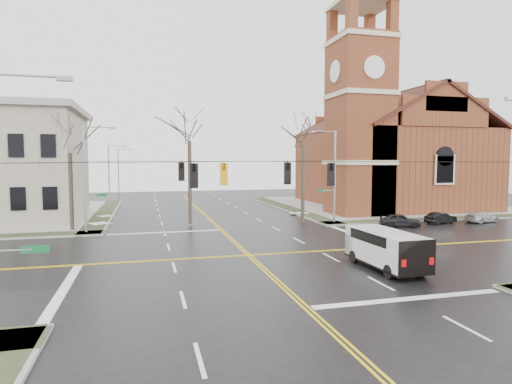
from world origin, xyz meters
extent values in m
plane|color=black|center=(0.00, 0.00, 0.00)|extent=(120.00, 120.00, 0.00)
cube|color=gray|center=(25.00, 25.00, 0.07)|extent=(30.00, 30.00, 0.15)
cube|color=#28331B|center=(11.20, 25.00, 0.15)|extent=(2.00, 30.00, 0.02)
cube|color=#28331B|center=(25.00, 11.20, 0.15)|extent=(30.00, 2.00, 0.02)
cube|color=#28331B|center=(-11.20, 25.00, 0.15)|extent=(2.00, 30.00, 0.02)
cube|color=gold|center=(-0.12, 0.00, 0.01)|extent=(0.12, 100.00, 0.01)
cube|color=gold|center=(0.12, 0.00, 0.01)|extent=(0.12, 100.00, 0.01)
cube|color=gold|center=(0.00, -0.12, 0.01)|extent=(100.00, 0.12, 0.01)
cube|color=gold|center=(0.00, 0.12, 0.01)|extent=(100.00, 0.12, 0.01)
cube|color=silver|center=(5.00, -10.50, 0.01)|extent=(9.50, 0.50, 0.01)
cube|color=silver|center=(-5.00, 10.50, 0.01)|extent=(9.50, 0.50, 0.01)
cube|color=silver|center=(-10.50, -5.00, 0.01)|extent=(0.50, 9.50, 0.01)
cube|color=silver|center=(10.50, 5.00, 0.01)|extent=(0.50, 9.50, 0.01)
cube|color=brown|center=(17.00, 17.00, 10.00)|extent=(6.00, 6.00, 20.00)
cube|color=beige|center=(17.00, 17.00, 19.50)|extent=(6.30, 6.30, 0.50)
cylinder|color=silver|center=(17.00, 13.95, 16.00)|extent=(2.40, 0.15, 2.40)
cylinder|color=silver|center=(13.95, 17.00, 16.00)|extent=(0.15, 2.40, 2.40)
cube|color=brown|center=(26.00, 26.00, 5.00)|extent=(18.00, 24.00, 10.00)
cube|color=brown|center=(16.80, 20.00, 2.20)|extent=(2.00, 5.00, 4.40)
cylinder|color=gray|center=(11.50, 11.50, 4.65)|extent=(0.20, 0.20, 9.00)
cylinder|color=gray|center=(10.90, 11.50, 3.30)|extent=(1.20, 0.06, 0.06)
cube|color=#0E5529|center=(10.20, 11.50, 3.30)|extent=(0.90, 0.04, 0.25)
cylinder|color=gray|center=(10.30, 11.50, 9.05)|extent=(2.40, 0.08, 0.08)
cube|color=gray|center=(9.10, 11.50, 9.00)|extent=(0.50, 0.22, 0.15)
cylinder|color=gray|center=(-11.50, 11.50, 4.65)|extent=(0.20, 0.20, 9.00)
cylinder|color=gray|center=(-10.90, 11.50, 3.30)|extent=(1.20, 0.06, 0.06)
cube|color=#0E5529|center=(-10.20, 11.50, 3.30)|extent=(0.90, 0.04, 0.25)
cylinder|color=gray|center=(-10.30, 11.50, 9.05)|extent=(2.40, 0.08, 0.08)
cube|color=gray|center=(-9.10, 11.50, 9.00)|extent=(0.50, 0.22, 0.15)
cube|color=gray|center=(9.10, -11.50, 9.00)|extent=(0.50, 0.22, 0.15)
cylinder|color=gray|center=(-10.90, -11.50, 3.30)|extent=(1.20, 0.06, 0.06)
cube|color=#0E5529|center=(-10.20, -11.50, 3.30)|extent=(0.90, 0.04, 0.25)
cylinder|color=gray|center=(-10.30, -11.50, 9.05)|extent=(2.40, 0.08, 0.08)
cube|color=gray|center=(-9.10, -11.50, 9.00)|extent=(0.50, 0.22, 0.15)
cylinder|color=black|center=(0.00, 0.00, 6.20)|extent=(23.02, 23.02, 0.03)
cylinder|color=black|center=(0.00, 0.00, 6.20)|extent=(23.02, 23.02, 0.03)
imported|color=black|center=(-4.00, -4.00, 5.45)|extent=(0.21, 0.26, 1.30)
imported|color=black|center=(4.00, 4.00, 5.45)|extent=(0.21, 0.26, 1.30)
imported|color=orange|center=(-2.00, -2.00, 5.45)|extent=(0.21, 0.26, 1.30)
imported|color=black|center=(-4.00, 4.00, 5.45)|extent=(0.21, 0.26, 1.30)
imported|color=black|center=(4.00, -4.00, 5.45)|extent=(0.21, 0.26, 1.30)
imported|color=black|center=(2.00, -2.00, 5.45)|extent=(0.21, 0.26, 1.30)
cylinder|color=gray|center=(-10.80, 28.00, 4.10)|extent=(0.16, 0.16, 8.00)
cylinder|color=gray|center=(-9.80, 28.00, 8.00)|extent=(2.00, 0.07, 0.07)
cube|color=gray|center=(-8.80, 28.00, 7.95)|extent=(0.45, 0.20, 0.13)
cylinder|color=gray|center=(-10.80, 48.00, 4.10)|extent=(0.16, 0.16, 8.00)
cylinder|color=gray|center=(-9.80, 48.00, 8.00)|extent=(2.00, 0.07, 0.07)
cube|color=gray|center=(-8.80, 48.00, 7.95)|extent=(0.45, 0.20, 0.13)
cube|color=silver|center=(6.82, -5.47, 1.28)|extent=(2.35, 5.71, 1.81)
cube|color=silver|center=(6.75, -3.13, 1.01)|extent=(2.21, 1.02, 1.28)
cube|color=black|center=(6.74, -2.76, 1.60)|extent=(1.97, 0.19, 0.85)
cube|color=black|center=(6.81, -5.26, 1.86)|extent=(2.32, 3.90, 0.59)
cube|color=#B70C0A|center=(6.07, -8.37, 1.07)|extent=(0.26, 0.08, 0.36)
cube|color=#B70C0A|center=(7.73, -8.32, 1.07)|extent=(0.26, 0.08, 0.36)
cube|color=black|center=(6.82, -5.47, 0.35)|extent=(2.41, 5.77, 0.11)
cylinder|color=black|center=(5.78, -3.64, 0.38)|extent=(0.30, 0.78, 0.77)
cylinder|color=black|center=(7.74, -3.58, 0.38)|extent=(0.30, 0.78, 0.77)
cylinder|color=black|center=(5.89, -7.37, 0.38)|extent=(0.30, 0.78, 0.77)
cylinder|color=black|center=(7.85, -7.31, 0.38)|extent=(0.30, 0.78, 0.77)
imported|color=black|center=(16.59, 7.97, 0.63)|extent=(4.01, 2.80, 1.27)
imported|color=black|center=(21.69, 8.82, 0.56)|extent=(3.58, 1.92, 1.12)
imported|color=#B2B1B4|center=(26.26, 8.46, 0.56)|extent=(4.07, 2.29, 1.11)
cylinder|color=#392D24|center=(-12.83, 13.08, 3.53)|extent=(0.36, 0.36, 6.76)
cylinder|color=#392D24|center=(-2.40, 13.81, 4.12)|extent=(0.36, 0.36, 7.95)
cylinder|color=#392D24|center=(8.72, 12.92, 3.94)|extent=(0.36, 0.36, 7.57)
camera|label=1|loc=(-6.58, -27.11, 6.31)|focal=30.00mm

